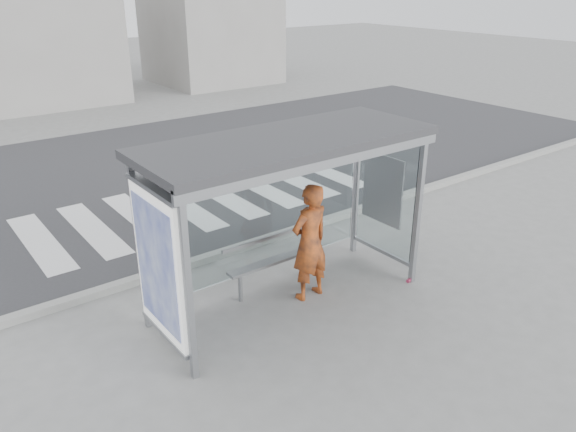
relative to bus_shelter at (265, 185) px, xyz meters
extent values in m
plane|color=slate|center=(0.37, -0.06, -1.98)|extent=(80.00, 80.00, 0.00)
cube|color=#2E2E31|center=(0.37, 6.94, -1.98)|extent=(30.00, 10.00, 0.01)
cube|color=gray|center=(0.37, 1.89, -1.92)|extent=(30.00, 0.18, 0.12)
cube|color=silver|center=(-2.13, 4.44, -1.98)|extent=(0.55, 3.00, 0.00)
cube|color=silver|center=(-1.13, 4.44, -1.98)|extent=(0.55, 3.00, 0.00)
cube|color=silver|center=(-0.13, 4.44, -1.98)|extent=(0.55, 3.00, 0.00)
cube|color=silver|center=(0.87, 4.44, -1.98)|extent=(0.55, 3.00, 0.00)
cube|color=silver|center=(1.87, 4.44, -1.98)|extent=(0.55, 3.00, 0.00)
cube|color=silver|center=(2.87, 4.44, -1.98)|extent=(0.55, 3.00, 0.00)
cube|color=silver|center=(3.87, 4.44, -1.98)|extent=(0.55, 3.00, 0.00)
cube|color=silver|center=(4.87, 4.44, -1.98)|extent=(0.55, 3.00, 0.00)
cube|color=gray|center=(-1.63, -0.76, -0.73)|extent=(0.08, 0.08, 2.50)
cube|color=gray|center=(2.37, -0.76, -0.73)|extent=(0.08, 0.08, 2.50)
cube|color=gray|center=(-1.63, 0.64, -0.73)|extent=(0.08, 0.08, 2.50)
cube|color=gray|center=(2.37, 0.64, -0.73)|extent=(0.08, 0.08, 2.50)
cube|color=#2D2D30|center=(0.37, -0.06, 0.58)|extent=(4.25, 1.65, 0.12)
cube|color=gray|center=(0.37, -0.82, 0.47)|extent=(4.25, 0.06, 0.18)
cube|color=white|center=(0.37, 0.64, -0.68)|extent=(3.80, 0.02, 2.00)
cube|color=white|center=(-1.63, -0.06, -0.68)|extent=(0.15, 1.25, 2.00)
cube|color=#2B399D|center=(-1.54, -0.06, -0.68)|extent=(0.01, 1.10, 1.70)
cylinder|color=orange|center=(-1.53, 0.19, -0.43)|extent=(0.02, 0.32, 0.32)
cube|color=white|center=(2.37, -0.06, -0.68)|extent=(0.03, 1.25, 2.00)
cube|color=beige|center=(2.34, -0.01, -0.58)|extent=(0.03, 0.86, 1.16)
cube|color=gray|center=(9.37, 17.94, 1.52)|extent=(5.00, 5.00, 7.00)
imported|color=red|center=(0.73, -0.10, -1.05)|extent=(0.71, 0.49, 1.86)
cube|color=slate|center=(0.43, 0.41, -1.48)|extent=(1.64, 0.20, 0.05)
cylinder|color=slate|center=(-0.21, 0.41, -1.74)|extent=(0.06, 0.06, 0.48)
cylinder|color=slate|center=(1.07, 0.41, -1.74)|extent=(0.06, 0.06, 0.48)
cube|color=slate|center=(0.43, 0.60, -1.16)|extent=(1.64, 0.04, 0.05)
cylinder|color=#D03D65|center=(2.33, -0.76, -1.95)|extent=(0.12, 0.08, 0.06)
camera|label=1|loc=(-4.10, -6.00, 2.65)|focal=35.00mm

